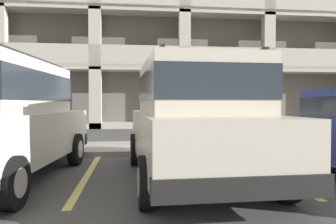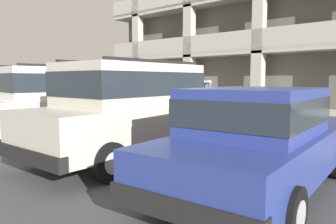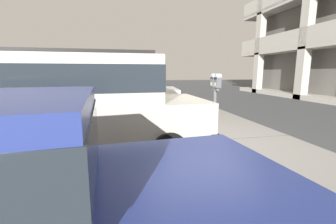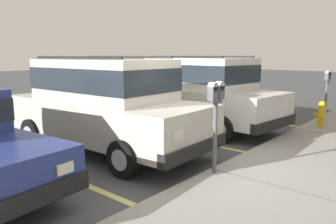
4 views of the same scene
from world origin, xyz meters
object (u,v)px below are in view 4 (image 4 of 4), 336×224
object	(u,v)px
silver_suv	(105,101)
fire_hydrant	(321,114)
red_sedan	(200,90)
parking_meter_near	(216,106)
parking_meter_far	(327,82)

from	to	relation	value
silver_suv	fire_hydrant	distance (m)	5.92
red_sedan	parking_meter_near	world-z (taller)	red_sedan
red_sedan	parking_meter_near	size ratio (longest dim) A/B	3.25
silver_suv	red_sedan	world-z (taller)	same
silver_suv	parking_meter_far	distance (m)	7.19
parking_meter_far	red_sedan	bearing A→B (deg)	-35.95
silver_suv	parking_meter_near	world-z (taller)	silver_suv
parking_meter_near	silver_suv	bearing A→B (deg)	-88.54
silver_suv	parking_meter_far	xyz separation A→B (m)	(-6.67, 2.70, 0.12)
parking_meter_far	fire_hydrant	size ratio (longest dim) A/B	2.10
parking_meter_far	fire_hydrant	world-z (taller)	parking_meter_far
red_sedan	parking_meter_near	bearing A→B (deg)	43.86
parking_meter_near	fire_hydrant	bearing A→B (deg)	176.59
silver_suv	red_sedan	bearing A→B (deg)	174.45
silver_suv	parking_meter_near	distance (m)	2.73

